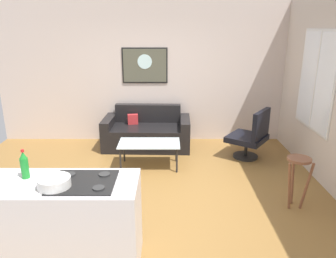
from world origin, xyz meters
The scene contains 11 objects.
ground centered at (0.00, 0.00, -0.02)m, with size 6.40×6.40×0.04m, color olive.
back_wall centered at (0.00, 2.42, 1.40)m, with size 6.40×0.05×2.80m, color beige.
couch centered at (-0.16, 1.94, 0.28)m, with size 1.71×0.89×0.80m.
coffee_table centered at (-0.06, 0.96, 0.40)m, with size 1.03×0.55×0.44m.
armchair centered at (1.76, 1.33, 0.43)m, with size 0.88×0.88×0.92m.
bar_stool centered at (1.94, -0.34, 0.53)m, with size 0.35×0.34×0.71m.
kitchen_counter centered at (-0.82, -1.42, 0.46)m, with size 1.59×0.65×0.93m.
soda_bottle_2 centered at (-1.12, -1.32, 1.04)m, with size 0.08×0.08×0.29m.
mixing_bowl centered at (-0.77, -1.53, 0.96)m, with size 0.30×0.30×0.10m.
wall_painting centered at (-0.20, 2.38, 1.56)m, with size 0.91×0.03×0.70m.
window centered at (2.59, 0.90, 1.49)m, with size 0.03×1.22×1.57m.
Camera 1 is at (0.26, -4.18, 2.31)m, focal length 34.75 mm.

